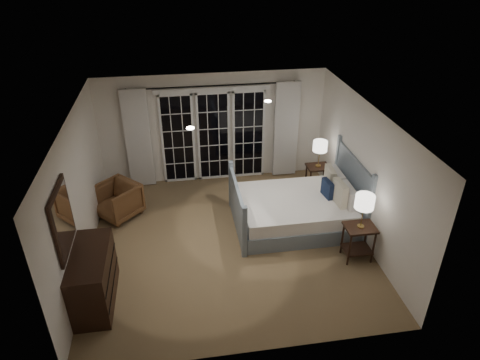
{
  "coord_description": "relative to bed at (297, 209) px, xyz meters",
  "views": [
    {
      "loc": [
        -0.79,
        -6.37,
        4.97
      ],
      "look_at": [
        0.28,
        0.43,
        1.05
      ],
      "focal_mm": 32.0,
      "sensor_mm": 36.0,
      "label": 1
    }
  ],
  "objects": [
    {
      "name": "curtain_left",
      "position": [
        -3.06,
        2.01,
        0.81
      ],
      "size": [
        0.55,
        0.1,
        2.25
      ],
      "primitive_type": "cube",
      "color": "silver",
      "rests_on": "curtain_rod"
    },
    {
      "name": "wall_back",
      "position": [
        -1.41,
        2.13,
        0.91
      ],
      "size": [
        5.0,
        0.02,
        2.5
      ],
      "primitive_type": "cube",
      "color": "white",
      "rests_on": "floor"
    },
    {
      "name": "wall_right",
      "position": [
        1.09,
        -0.37,
        0.91
      ],
      "size": [
        0.02,
        5.0,
        2.5
      ],
      "primitive_type": "cube",
      "color": "white",
      "rests_on": "floor"
    },
    {
      "name": "ceiling",
      "position": [
        -1.41,
        -0.37,
        2.16
      ],
      "size": [
        5.0,
        5.0,
        0.0
      ],
      "primitive_type": "plane",
      "rotation": [
        3.14,
        0.0,
        0.0
      ],
      "color": "silver",
      "rests_on": "wall_back"
    },
    {
      "name": "downlight_a",
      "position": [
        -0.61,
        0.23,
        2.15
      ],
      "size": [
        0.12,
        0.12,
        0.01
      ],
      "primitive_type": "cylinder",
      "color": "white",
      "rests_on": "ceiling"
    },
    {
      "name": "lamp_left",
      "position": [
        0.76,
        -1.19,
        0.83
      ],
      "size": [
        0.32,
        0.32,
        0.62
      ],
      "color": "tan",
      "rests_on": "nightstand_left"
    },
    {
      "name": "wall_left",
      "position": [
        -3.91,
        -0.37,
        0.91
      ],
      "size": [
        0.02,
        5.0,
        2.5
      ],
      "primitive_type": "cube",
      "color": "white",
      "rests_on": "floor"
    },
    {
      "name": "curtain_rod",
      "position": [
        -1.41,
        2.03,
        1.91
      ],
      "size": [
        3.5,
        0.03,
        0.03
      ],
      "primitive_type": "cylinder",
      "rotation": [
        0.0,
        1.57,
        0.0
      ],
      "color": "black",
      "rests_on": "wall_back"
    },
    {
      "name": "nightstand_right",
      "position": [
        0.76,
        1.14,
        0.08
      ],
      "size": [
        0.48,
        0.39,
        0.63
      ],
      "color": "black",
      "rests_on": "floor"
    },
    {
      "name": "curtain_right",
      "position": [
        0.24,
        2.01,
        0.81
      ],
      "size": [
        0.55,
        0.1,
        2.25
      ],
      "primitive_type": "cube",
      "color": "silver",
      "rests_on": "curtain_rod"
    },
    {
      "name": "mirror",
      "position": [
        -3.88,
        -1.54,
        1.21
      ],
      "size": [
        0.05,
        0.85,
        1.0
      ],
      "color": "black",
      "rests_on": "wall_left"
    },
    {
      "name": "floor",
      "position": [
        -1.41,
        -0.37,
        -0.34
      ],
      "size": [
        5.0,
        5.0,
        0.0
      ],
      "primitive_type": "plane",
      "color": "olive",
      "rests_on": "ground"
    },
    {
      "name": "nightstand_left",
      "position": [
        0.76,
        -1.19,
        0.11
      ],
      "size": [
        0.52,
        0.41,
        0.67
      ],
      "color": "black",
      "rests_on": "floor"
    },
    {
      "name": "dresser",
      "position": [
        -3.64,
        -1.54,
        0.12
      ],
      "size": [
        0.55,
        1.29,
        0.91
      ],
      "color": "black",
      "rests_on": "floor"
    },
    {
      "name": "bed",
      "position": [
        0.0,
        0.0,
        0.0
      ],
      "size": [
        2.32,
        1.67,
        1.36
      ],
      "color": "gray",
      "rests_on": "floor"
    },
    {
      "name": "downlight_b",
      "position": [
        -2.01,
        -0.77,
        2.15
      ],
      "size": [
        0.12,
        0.12,
        0.01
      ],
      "primitive_type": "cylinder",
      "color": "white",
      "rests_on": "ceiling"
    },
    {
      "name": "french_doors",
      "position": [
        -1.41,
        2.09,
        0.75
      ],
      "size": [
        2.5,
        0.04,
        2.2
      ],
      "color": "black",
      "rests_on": "wall_back"
    },
    {
      "name": "wall_front",
      "position": [
        -1.41,
        -2.87,
        0.91
      ],
      "size": [
        5.0,
        0.02,
        2.5
      ],
      "primitive_type": "cube",
      "color": "white",
      "rests_on": "floor"
    },
    {
      "name": "armchair",
      "position": [
        -3.51,
        0.83,
        0.02
      ],
      "size": [
        1.1,
        1.1,
        0.72
      ],
      "primitive_type": "imported",
      "rotation": [
        0.0,
        0.0,
        -0.79
      ],
      "color": "brown",
      "rests_on": "floor"
    },
    {
      "name": "lamp_right",
      "position": [
        0.76,
        1.14,
        0.76
      ],
      "size": [
        0.31,
        0.31,
        0.59
      ],
      "color": "tan",
      "rests_on": "nightstand_right"
    }
  ]
}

